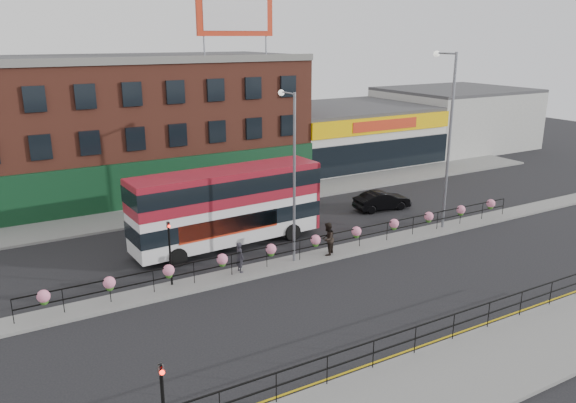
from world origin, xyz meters
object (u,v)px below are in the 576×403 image
pedestrian_b (328,239)px  pedestrian_a (240,257)px  lamp_column_east (447,126)px  car (382,201)px  double_decker_bus (228,200)px  lamp_column_west (292,163)px

pedestrian_b → pedestrian_a: bearing=-41.7°
pedestrian_b → lamp_column_east: size_ratio=0.17×
pedestrian_b → lamp_column_east: (8.89, 0.53, 5.43)m
car → pedestrian_b: size_ratio=2.26×
double_decker_bus → pedestrian_b: double_decker_bus is taller
lamp_column_east → pedestrian_b: bearing=-176.6°
car → pedestrian_b: pedestrian_b is taller
pedestrian_b → lamp_column_west: bearing=-49.7°
car → pedestrian_a: pedestrian_a is taller
pedestrian_b → lamp_column_east: 10.44m
double_decker_bus → lamp_column_west: size_ratio=1.26×
car → pedestrian_a: size_ratio=2.61×
car → lamp_column_east: 7.65m
lamp_column_west → lamp_column_east: lamp_column_east is taller
double_decker_bus → lamp_column_west: lamp_column_west is taller
pedestrian_a → lamp_column_west: size_ratio=0.18×
double_decker_bus → pedestrian_a: 4.60m
double_decker_bus → pedestrian_a: size_ratio=7.08×
double_decker_bus → lamp_column_east: size_ratio=1.05×
pedestrian_a → lamp_column_east: lamp_column_east is taller
pedestrian_a → pedestrian_b: 5.18m
pedestrian_a → lamp_column_east: (14.06, 0.23, 5.56)m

